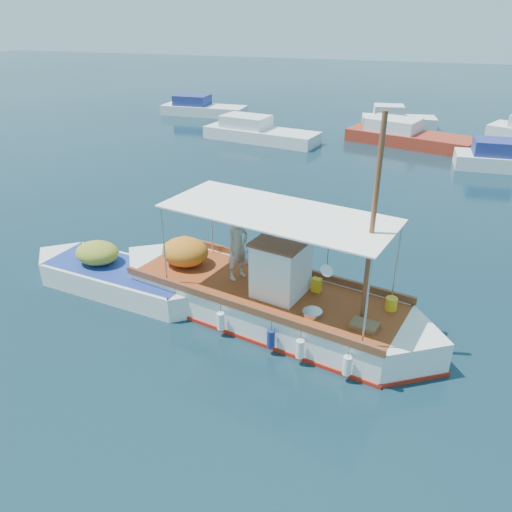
% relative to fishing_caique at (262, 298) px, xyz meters
% --- Properties ---
extents(ground, '(160.00, 160.00, 0.00)m').
position_rel_fishing_caique_xyz_m(ground, '(0.32, 0.48, -0.57)').
color(ground, black).
rests_on(ground, ground).
extents(fishing_caique, '(10.28, 4.49, 6.43)m').
position_rel_fishing_caique_xyz_m(fishing_caique, '(0.00, 0.00, 0.00)').
color(fishing_caique, white).
rests_on(fishing_caique, ground).
extents(dinghy, '(6.88, 2.62, 1.69)m').
position_rel_fishing_caique_xyz_m(dinghy, '(-4.83, 0.06, -0.22)').
color(dinghy, white).
rests_on(dinghy, ground).
extents(bg_boat_nw, '(8.20, 3.83, 1.80)m').
position_rel_fishing_caique_xyz_m(bg_boat_nw, '(-6.75, 20.50, -0.08)').
color(bg_boat_nw, silver).
rests_on(bg_boat_nw, ground).
extents(bg_boat_n, '(8.57, 5.08, 1.80)m').
position_rel_fishing_caique_xyz_m(bg_boat_n, '(2.90, 22.54, -0.08)').
color(bg_boat_n, maroon).
rests_on(bg_boat_n, ground).
extents(bg_boat_ne, '(5.87, 2.41, 1.80)m').
position_rel_fishing_caique_xyz_m(bg_boat_ne, '(8.54, 18.45, -0.08)').
color(bg_boat_ne, silver).
rests_on(bg_boat_ne, ground).
extents(bg_boat_far_w, '(7.05, 2.42, 1.80)m').
position_rel_fishing_caique_xyz_m(bg_boat_far_w, '(-14.02, 27.58, -0.08)').
color(bg_boat_far_w, silver).
rests_on(bg_boat_far_w, ground).
extents(bg_boat_far_n, '(5.64, 2.82, 1.80)m').
position_rel_fishing_caique_xyz_m(bg_boat_far_n, '(1.90, 27.85, -0.08)').
color(bg_boat_far_n, silver).
rests_on(bg_boat_far_n, ground).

